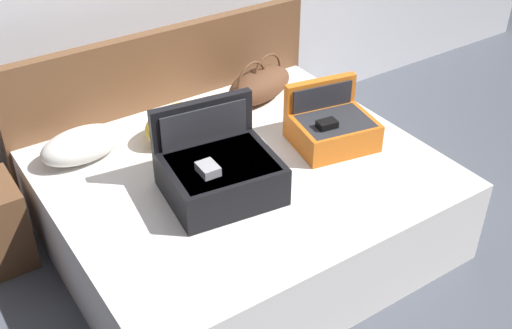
# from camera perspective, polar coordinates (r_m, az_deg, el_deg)

# --- Properties ---
(ground_plane) EXTENTS (12.00, 12.00, 0.00)m
(ground_plane) POSITION_cam_1_polar(r_m,az_deg,el_deg) (3.62, 2.38, -10.23)
(ground_plane) COLOR #4C515B
(bed) EXTENTS (2.08, 1.79, 0.53)m
(bed) POSITION_cam_1_polar(r_m,az_deg,el_deg) (3.69, -1.16, -3.68)
(bed) COLOR silver
(bed) RESTS_ON ground
(headboard) EXTENTS (2.13, 0.08, 1.03)m
(headboard) POSITION_cam_1_polar(r_m,az_deg,el_deg) (4.24, -8.08, 5.54)
(headboard) COLOR brown
(headboard) RESTS_ON ground
(hard_case_large) EXTENTS (0.63, 0.57, 0.45)m
(hard_case_large) POSITION_cam_1_polar(r_m,az_deg,el_deg) (3.27, -3.34, -0.64)
(hard_case_large) COLOR black
(hard_case_large) RESTS_ON bed
(hard_case_medium) EXTENTS (0.52, 0.47, 0.34)m
(hard_case_medium) POSITION_cam_1_polar(r_m,az_deg,el_deg) (3.72, 6.86, 3.41)
(hard_case_medium) COLOR #D16619
(hard_case_medium) RESTS_ON bed
(duffel_bag) EXTENTS (0.58, 0.40, 0.30)m
(duffel_bag) POSITION_cam_1_polar(r_m,az_deg,el_deg) (4.17, 0.32, 7.25)
(duffel_bag) COLOR brown
(duffel_bag) RESTS_ON bed
(pillow_near_headboard) EXTENTS (0.50, 0.30, 0.18)m
(pillow_near_headboard) POSITION_cam_1_polar(r_m,az_deg,el_deg) (3.70, -15.52, 1.71)
(pillow_near_headboard) COLOR white
(pillow_near_headboard) RESTS_ON bed
(pillow_center_head) EXTENTS (0.46, 0.33, 0.22)m
(pillow_center_head) POSITION_cam_1_polar(r_m,az_deg,el_deg) (3.76, -7.19, 3.75)
(pillow_center_head) COLOR gold
(pillow_center_head) RESTS_ON bed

